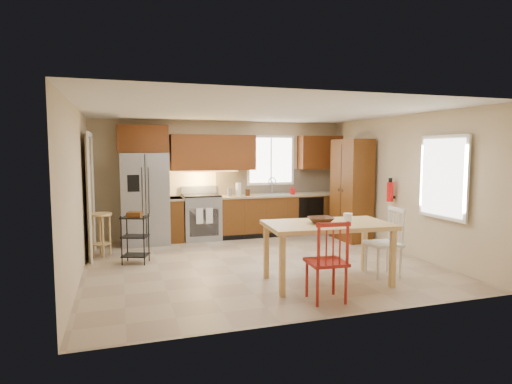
{
  "coord_description": "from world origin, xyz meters",
  "views": [
    {
      "loc": [
        -2.16,
        -6.63,
        1.87
      ],
      "look_at": [
        0.09,
        0.4,
        1.15
      ],
      "focal_mm": 30.0,
      "sensor_mm": 36.0,
      "label": 1
    }
  ],
  "objects_px": {
    "table_jar": "(348,218)",
    "dining_table": "(327,253)",
    "bar_stool": "(101,235)",
    "chair_white": "(383,242)",
    "refrigerator": "(145,199)",
    "chair_red": "(326,261)",
    "range_stove": "(201,218)",
    "table_bowl": "(321,224)",
    "utility_cart": "(135,239)",
    "pantry": "(351,190)",
    "fire_extinguisher": "(390,192)",
    "soap_bottle": "(293,190)"
  },
  "relations": [
    {
      "from": "table_jar",
      "to": "dining_table",
      "type": "bearing_deg",
      "value": -164.05
    },
    {
      "from": "table_jar",
      "to": "bar_stool",
      "type": "relative_size",
      "value": 0.21
    },
    {
      "from": "chair_white",
      "to": "refrigerator",
      "type": "bearing_deg",
      "value": 48.38
    },
    {
      "from": "refrigerator",
      "to": "chair_red",
      "type": "height_order",
      "value": "refrigerator"
    },
    {
      "from": "dining_table",
      "to": "range_stove",
      "type": "bearing_deg",
      "value": 112.71
    },
    {
      "from": "range_stove",
      "to": "chair_red",
      "type": "bearing_deg",
      "value": -79.11
    },
    {
      "from": "table_bowl",
      "to": "chair_red",
      "type": "bearing_deg",
      "value": -110.42
    },
    {
      "from": "bar_stool",
      "to": "utility_cart",
      "type": "bearing_deg",
      "value": -51.86
    },
    {
      "from": "refrigerator",
      "to": "dining_table",
      "type": "xyz_separation_m",
      "value": [
        2.3,
        -3.43,
        -0.49
      ]
    },
    {
      "from": "range_stove",
      "to": "chair_white",
      "type": "xyz_separation_m",
      "value": [
        2.1,
        -3.44,
        0.05
      ]
    },
    {
      "from": "refrigerator",
      "to": "pantry",
      "type": "relative_size",
      "value": 0.87
    },
    {
      "from": "fire_extinguisher",
      "to": "bar_stool",
      "type": "height_order",
      "value": "fire_extinguisher"
    },
    {
      "from": "soap_bottle",
      "to": "pantry",
      "type": "bearing_deg",
      "value": -43.45
    },
    {
      "from": "fire_extinguisher",
      "to": "table_jar",
      "type": "relative_size",
      "value": 2.21
    },
    {
      "from": "table_jar",
      "to": "range_stove",
      "type": "bearing_deg",
      "value": 114.27
    },
    {
      "from": "fire_extinguisher",
      "to": "table_bowl",
      "type": "bearing_deg",
      "value": -145.84
    },
    {
      "from": "range_stove",
      "to": "bar_stool",
      "type": "height_order",
      "value": "range_stove"
    },
    {
      "from": "refrigerator",
      "to": "fire_extinguisher",
      "type": "bearing_deg",
      "value": -24.52
    },
    {
      "from": "fire_extinguisher",
      "to": "chair_red",
      "type": "relative_size",
      "value": 0.35
    },
    {
      "from": "range_stove",
      "to": "table_bowl",
      "type": "bearing_deg",
      "value": -73.42
    },
    {
      "from": "dining_table",
      "to": "utility_cart",
      "type": "distance_m",
      "value": 3.18
    },
    {
      "from": "range_stove",
      "to": "pantry",
      "type": "xyz_separation_m",
      "value": [
        2.98,
        -0.99,
        0.59
      ]
    },
    {
      "from": "soap_bottle",
      "to": "utility_cart",
      "type": "xyz_separation_m",
      "value": [
        -3.43,
        -1.49,
        -0.59
      ]
    },
    {
      "from": "fire_extinguisher",
      "to": "chair_white",
      "type": "bearing_deg",
      "value": -127.67
    },
    {
      "from": "bar_stool",
      "to": "chair_red",
      "type": "bearing_deg",
      "value": -50.7
    },
    {
      "from": "pantry",
      "to": "table_jar",
      "type": "relative_size",
      "value": 12.86
    },
    {
      "from": "pantry",
      "to": "bar_stool",
      "type": "bearing_deg",
      "value": 178.92
    },
    {
      "from": "table_bowl",
      "to": "utility_cart",
      "type": "bearing_deg",
      "value": 141.82
    },
    {
      "from": "range_stove",
      "to": "pantry",
      "type": "relative_size",
      "value": 0.44
    },
    {
      "from": "soap_bottle",
      "to": "chair_white",
      "type": "height_order",
      "value": "soap_bottle"
    },
    {
      "from": "fire_extinguisher",
      "to": "pantry",
      "type": "bearing_deg",
      "value": 100.78
    },
    {
      "from": "refrigerator",
      "to": "pantry",
      "type": "distance_m",
      "value": 4.23
    },
    {
      "from": "table_jar",
      "to": "bar_stool",
      "type": "xyz_separation_m",
      "value": [
        -3.47,
        2.49,
        -0.5
      ]
    },
    {
      "from": "bar_stool",
      "to": "dining_table",
      "type": "bearing_deg",
      "value": -40.91
    },
    {
      "from": "table_bowl",
      "to": "pantry",
      "type": "bearing_deg",
      "value": 52.2
    },
    {
      "from": "chair_white",
      "to": "fire_extinguisher",
      "type": "bearing_deg",
      "value": -33.15
    },
    {
      "from": "range_stove",
      "to": "pantry",
      "type": "distance_m",
      "value": 3.19
    },
    {
      "from": "utility_cart",
      "to": "refrigerator",
      "type": "bearing_deg",
      "value": 100.16
    },
    {
      "from": "soap_bottle",
      "to": "fire_extinguisher",
      "type": "xyz_separation_m",
      "value": [
        1.15,
        -1.95,
        0.1
      ]
    },
    {
      "from": "fire_extinguisher",
      "to": "dining_table",
      "type": "relative_size",
      "value": 0.21
    },
    {
      "from": "utility_cart",
      "to": "pantry",
      "type": "bearing_deg",
      "value": 27.07
    },
    {
      "from": "chair_red",
      "to": "table_bowl",
      "type": "xyz_separation_m",
      "value": [
        0.24,
        0.65,
        0.35
      ]
    },
    {
      "from": "soap_bottle",
      "to": "chair_red",
      "type": "bearing_deg",
      "value": -106.93
    },
    {
      "from": "refrigerator",
      "to": "fire_extinguisher",
      "type": "distance_m",
      "value": 4.76
    },
    {
      "from": "table_bowl",
      "to": "bar_stool",
      "type": "bearing_deg",
      "value": 139.02
    },
    {
      "from": "fire_extinguisher",
      "to": "table_jar",
      "type": "distance_m",
      "value": 2.14
    },
    {
      "from": "soap_bottle",
      "to": "chair_white",
      "type": "xyz_separation_m",
      "value": [
        0.07,
        -3.35,
        -0.49
      ]
    },
    {
      "from": "bar_stool",
      "to": "table_bowl",
      "type": "bearing_deg",
      "value": -41.92
    },
    {
      "from": "dining_table",
      "to": "utility_cart",
      "type": "height_order",
      "value": "dining_table"
    },
    {
      "from": "fire_extinguisher",
      "to": "table_jar",
      "type": "bearing_deg",
      "value": -140.9
    }
  ]
}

